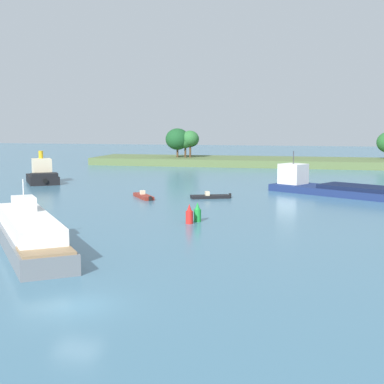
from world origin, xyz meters
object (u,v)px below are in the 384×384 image
Objects in this scene: white_riverboat at (29,233)px; channel_buoy_green at (197,213)px; fishing_skiff at (210,196)px; small_motorboat at (144,196)px; channel_buoy_red at (189,215)px; tugboat at (42,175)px.

white_riverboat is 8.86× the size of channel_buoy_green.
fishing_skiff is 32.44m from white_riverboat.
fishing_skiff is at bearing 12.96° from small_motorboat.
small_motorboat is at bearing 120.83° from channel_buoy_red.
tugboat is (-29.03, 11.36, 1.07)m from fishing_skiff.
channel_buoy_green is at bearing -55.74° from small_motorboat.
tugboat reaches higher than fishing_skiff.
white_riverboat is (0.27, -29.54, 1.01)m from small_motorboat.
channel_buoy_red is at bearing 54.52° from white_riverboat.
fishing_skiff is 2.72× the size of channel_buoy_green.
small_motorboat is 0.30× the size of white_riverboat.
small_motorboat is at bearing -32.51° from tugboat.
channel_buoy_green is (31.04, -28.28, -0.46)m from tugboat.
channel_buoy_red is at bearing -59.17° from small_motorboat.
white_riverboat reaches higher than channel_buoy_red.
white_riverboat reaches higher than small_motorboat.
channel_buoy_green reaches higher than small_motorboat.
tugboat is 4.94× the size of channel_buoy_red.
channel_buoy_green is (2.01, -16.92, 0.60)m from fishing_skiff.
small_motorboat is 18.97m from channel_buoy_red.
white_riverboat is 17.61m from channel_buoy_green.
small_motorboat is 2.62× the size of channel_buoy_green.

